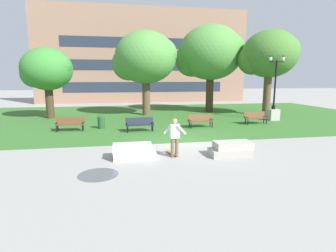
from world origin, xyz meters
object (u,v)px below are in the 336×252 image
person_skateboarder (175,136)px  park_bench_near_left (255,117)px  concrete_block_center (134,151)px  concrete_block_left (231,149)px  park_bench_far_right (200,120)px  park_bench_far_left (70,123)px  skateboard (172,153)px  trash_bin (101,121)px  lamp_post_right (273,107)px  park_bench_near_right (140,124)px

person_skateboarder → park_bench_near_left: person_skateboarder is taller
concrete_block_center → concrete_block_left: 4.32m
park_bench_near_left → person_skateboarder: bearing=-136.7°
concrete_block_left → park_bench_far_right: (0.61, 6.78, 0.23)m
park_bench_near_left → park_bench_far_left: bearing=-178.1°
person_skateboarder → skateboard: size_ratio=1.65×
trash_bin → person_skateboarder: bearing=-63.5°
concrete_block_left → park_bench_far_right: park_bench_far_right is taller
park_bench_near_left → park_bench_far_left: (-13.23, -0.43, 0.00)m
park_bench_near_left → park_bench_far_left: same height
park_bench_far_left → lamp_post_right: 15.73m
concrete_block_left → concrete_block_center: bearing=175.6°
park_bench_far_right → concrete_block_left: bearing=-95.1°
park_bench_far_left → lamp_post_right: bearing=7.1°
park_bench_near_right → person_skateboarder: bearing=-79.1°
park_bench_near_left → trash_bin: bearing=179.4°
park_bench_near_left → park_bench_far_right: (-4.50, -0.64, 0.00)m
trash_bin → park_bench_near_right: bearing=-30.6°
person_skateboarder → park_bench_near_right: (-1.13, 5.84, -0.43)m
skateboard → lamp_post_right: (10.07, 8.35, 0.98)m
concrete_block_center → trash_bin: trash_bin is taller
skateboard → park_bench_near_left: bearing=41.6°
skateboard → park_bench_near_right: size_ratio=0.57×
skateboard → park_bench_near_right: 5.58m
park_bench_far_left → trash_bin: trash_bin is taller
concrete_block_center → concrete_block_left: (4.31, -0.33, 0.00)m
skateboard → park_bench_far_left: (-5.53, 6.40, 0.45)m
concrete_block_left → park_bench_near_left: 9.01m
concrete_block_left → park_bench_near_right: size_ratio=1.02×
person_skateboarder → park_bench_far_left: 8.80m
park_bench_far_right → park_bench_near_right: bearing=-170.3°
park_bench_near_right → park_bench_far_right: (4.27, 0.73, 0.00)m
concrete_block_left → park_bench_far_left: bearing=139.3°
concrete_block_center → person_skateboarder: size_ratio=1.07×
park_bench_near_right → lamp_post_right: (11.14, 2.89, 0.53)m
skateboard → concrete_block_center: bearing=-171.5°
lamp_post_right → concrete_block_center: bearing=-143.9°
park_bench_near_left → skateboard: bearing=-138.4°
skateboard → trash_bin: (-3.61, 6.96, 0.42)m
person_skateboarder → park_bench_far_left: (-5.59, 6.78, -0.43)m
concrete_block_center → trash_bin: (-1.89, 7.21, 0.20)m
person_skateboarder → park_bench_near_left: size_ratio=0.93×
person_skateboarder → trash_bin: 8.21m
park_bench_far_left → park_bench_far_right: bearing=-1.4°
park_bench_far_right → trash_bin: size_ratio=1.93×
concrete_block_center → park_bench_near_right: size_ratio=0.99×
concrete_block_center → trash_bin: size_ratio=1.90×
park_bench_near_right → concrete_block_left: bearing=-58.8°
skateboard → lamp_post_right: size_ratio=0.20×
person_skateboarder → park_bench_far_right: bearing=64.4°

